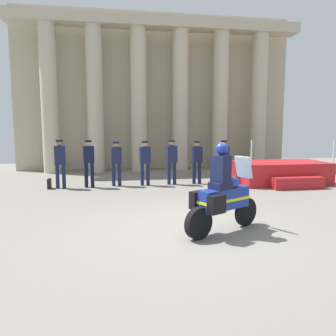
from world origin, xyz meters
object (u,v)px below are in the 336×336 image
Objects in this scene: officer_in_row_4 at (172,158)px; briefcase_on_ground at (49,184)px; officer_in_row_3 at (145,159)px; motorcycle_with_rider at (222,196)px; officer_in_row_2 at (116,160)px; reviewing_stand at (281,173)px; officer_in_row_0 at (60,160)px; officer_in_row_5 at (197,159)px; officer_in_row_6 at (224,158)px; officer_in_row_1 at (89,160)px.

officer_in_row_4 reaches higher than briefcase_on_ground.
motorcycle_with_rider is (1.00, -5.87, -0.19)m from officer_in_row_3.
reviewing_stand is at bearing 167.13° from officer_in_row_2.
officer_in_row_0 is at bearing 177.20° from reviewing_stand.
officer_in_row_2 is at bearing -9.03° from officer_in_row_5.
officer_in_row_6 is at bearing 172.54° from officer_in_row_0.
officer_in_row_1 is 1.03× the size of officer_in_row_6.
officer_in_row_2 is 2.53m from briefcase_on_ground.
officer_in_row_4 is 4.72× the size of briefcase_on_ground.
officer_in_row_1 is at bearing -5.34° from officer_in_row_3.
officer_in_row_5 is at bearing -10.08° from officer_in_row_6.
officer_in_row_5 is at bearing 170.97° from officer_in_row_2.
officer_in_row_5 is at bearing 173.26° from officer_in_row_1.
officer_in_row_3 reaches higher than officer_in_row_5.
officer_in_row_4 reaches higher than officer_in_row_2.
reviewing_stand is 4.33m from officer_in_row_4.
officer_in_row_2 is at bearing 175.01° from reviewing_stand.
reviewing_stand reaches higher than officer_in_row_4.
reviewing_stand reaches higher than officer_in_row_2.
reviewing_stand is 2.34m from officer_in_row_6.
officer_in_row_3 is at bearing -8.83° from officer_in_row_6.
officer_in_row_5 is at bearing 173.09° from officer_in_row_0.
officer_in_row_0 is at bearing -7.46° from officer_in_row_6.
officer_in_row_1 reaches higher than officer_in_row_4.
officer_in_row_2 is 1.07m from officer_in_row_3.
officer_in_row_6 is (5.12, 0.04, -0.03)m from officer_in_row_1.
reviewing_stand is at bearing 23.11° from motorcycle_with_rider.
officer_in_row_5 is (4.07, 0.08, -0.04)m from officer_in_row_1.
officer_in_row_4 reaches higher than officer_in_row_3.
reviewing_stand is 2.03× the size of officer_in_row_6.
officer_in_row_2 is at bearing -179.63° from officer_in_row_1.
reviewing_stand is 6.40m from officer_in_row_2.
officer_in_row_4 is 0.89× the size of motorcycle_with_rider.
officer_in_row_0 reaches higher than officer_in_row_5.
officer_in_row_4 is at bearing 1.57° from briefcase_on_ground.
officer_in_row_0 reaches higher than briefcase_on_ground.
officer_in_row_0 reaches higher than officer_in_row_1.
officer_in_row_5 is at bearing 170.03° from officer_in_row_4.
reviewing_stand is 2.06× the size of officer_in_row_5.
officer_in_row_5 is (2.01, -0.01, -0.01)m from officer_in_row_3.
officer_in_row_1 is 3.09m from officer_in_row_4.
officer_in_row_2 is at bearing -10.66° from officer_in_row_3.
officer_in_row_1 is at bearing -7.43° from officer_in_row_6.
officer_in_row_6 is (-2.22, 0.45, 0.58)m from reviewing_stand.
officer_in_row_2 is 0.99× the size of officer_in_row_3.
officer_in_row_3 is (1.07, -0.05, 0.01)m from officer_in_row_2.
officer_in_row_5 is (5.07, 0.09, -0.05)m from officer_in_row_0.
briefcase_on_ground is (-4.49, -0.12, -0.82)m from officer_in_row_4.
officer_in_row_1 reaches higher than officer_in_row_3.
motorcycle_with_rider reaches higher than reviewing_stand.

